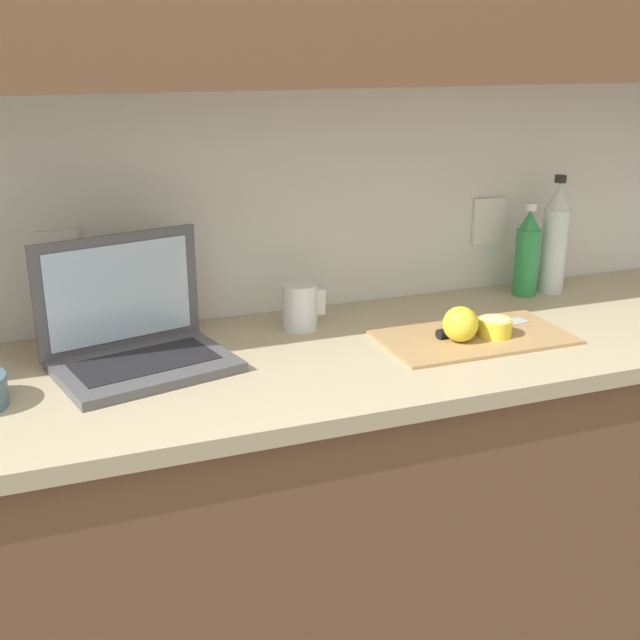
% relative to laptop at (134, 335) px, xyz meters
% --- Properties ---
extents(wall_back, '(5.20, 0.38, 2.60)m').
position_rel_laptop_xyz_m(wall_back, '(0.21, 0.14, 0.61)').
color(wall_back, white).
rests_on(wall_back, ground_plane).
extents(counter_unit, '(2.53, 0.60, 0.88)m').
position_rel_laptop_xyz_m(counter_unit, '(0.19, -0.08, -0.49)').
color(counter_unit, brown).
rests_on(counter_unit, ground_plane).
extents(laptop, '(0.39, 0.31, 0.26)m').
position_rel_laptop_xyz_m(laptop, '(0.00, 0.00, 0.00)').
color(laptop, '#515156').
rests_on(laptop, counter_unit).
extents(cutting_board, '(0.42, 0.23, 0.01)m').
position_rel_laptop_xyz_m(cutting_board, '(0.72, -0.12, -0.06)').
color(cutting_board, tan).
rests_on(cutting_board, counter_unit).
extents(knife, '(0.25, 0.07, 0.02)m').
position_rel_laptop_xyz_m(knife, '(0.71, -0.09, -0.04)').
color(knife, silver).
rests_on(knife, cutting_board).
extents(lemon_half_cut, '(0.08, 0.08, 0.04)m').
position_rel_laptop_xyz_m(lemon_half_cut, '(0.76, -0.13, -0.03)').
color(lemon_half_cut, yellow).
rests_on(lemon_half_cut, cutting_board).
extents(lemon_whole_beside, '(0.08, 0.08, 0.08)m').
position_rel_laptop_xyz_m(lemon_whole_beside, '(0.67, -0.13, -0.01)').
color(lemon_whole_beside, yellow).
rests_on(lemon_whole_beside, cutting_board).
extents(bottle_green_soda, '(0.06, 0.06, 0.24)m').
position_rel_laptop_xyz_m(bottle_green_soda, '(1.01, 0.12, 0.05)').
color(bottle_green_soda, '#2D934C').
rests_on(bottle_green_soda, counter_unit).
extents(bottle_oil_tall, '(0.07, 0.07, 0.30)m').
position_rel_laptop_xyz_m(bottle_oil_tall, '(1.09, 0.12, 0.08)').
color(bottle_oil_tall, silver).
rests_on(bottle_oil_tall, counter_unit).
extents(measuring_cup, '(0.10, 0.08, 0.11)m').
position_rel_laptop_xyz_m(measuring_cup, '(0.38, 0.08, -0.01)').
color(measuring_cup, silver).
rests_on(measuring_cup, counter_unit).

